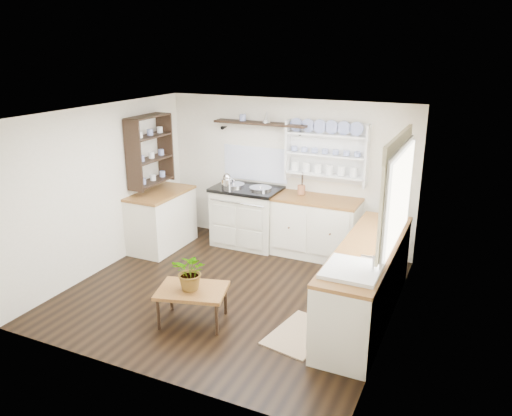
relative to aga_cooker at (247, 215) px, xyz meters
The scene contains 19 objects.
floor 1.73m from the aga_cooker, 71.02° to the right, with size 4.00×3.80×0.01m, color black.
wall_back 0.92m from the aga_cooker, 31.46° to the left, with size 4.00×0.02×2.30m, color beige.
wall_right 3.06m from the aga_cooker, 31.72° to the right, with size 0.02×3.80×2.30m, color beige.
wall_left 2.25m from the aga_cooker, 132.93° to the right, with size 0.02×3.80×2.30m, color beige.
ceiling 2.46m from the aga_cooker, 71.02° to the right, with size 4.00×3.80×0.01m, color white.
window 3.06m from the aga_cooker, 29.70° to the right, with size 0.08×1.55×1.22m.
aga_cooker is the anchor object (origin of this frame).
back_cabinets 1.14m from the aga_cooker, ahead, with size 1.27×0.63×0.90m.
right_cabinets 2.68m from the aga_cooker, 33.27° to the right, with size 0.62×2.43×0.90m.
belfast_sink 3.17m from the aga_cooker, 44.74° to the right, with size 0.55×0.60×0.45m.
left_cabinets 1.34m from the aga_cooker, 150.00° to the right, with size 0.62×1.13×0.90m.
plate_rack 1.63m from the aga_cooker, 13.87° to the left, with size 1.20×0.22×0.90m.
high_shelf 1.45m from the aga_cooker, 56.01° to the left, with size 1.50×0.29×0.16m.
left_shelving 1.81m from the aga_cooker, 152.75° to the right, with size 0.28×0.80×1.05m, color black.
kettle 0.64m from the aga_cooker, 156.85° to the right, with size 0.19×0.19×0.23m, color silver, non-canonical shape.
utensil_crock 1.00m from the aga_cooker, ahead, with size 0.12×0.12×0.14m, color #985A38.
center_table 2.46m from the aga_cooker, 78.91° to the right, with size 0.89×0.74×0.42m.
potted_plant 2.47m from the aga_cooker, 78.91° to the right, with size 0.40×0.34×0.44m, color #3F7233.
floor_rug 2.79m from the aga_cooker, 51.86° to the right, with size 0.55×0.85×0.02m, color olive.
Camera 1 is at (2.73, -5.16, 3.05)m, focal length 35.00 mm.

